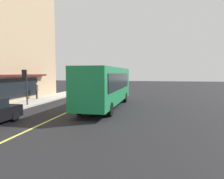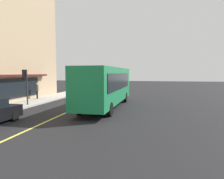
% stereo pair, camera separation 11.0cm
% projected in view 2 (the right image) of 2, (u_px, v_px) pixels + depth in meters
% --- Properties ---
extents(ground, '(120.00, 120.00, 0.00)m').
position_uv_depth(ground, '(81.00, 106.00, 18.59)').
color(ground, black).
extents(sidewalk, '(80.00, 3.01, 0.15)m').
position_uv_depth(sidewalk, '(27.00, 103.00, 19.73)').
color(sidewalk, '#B2ADA3').
rests_on(sidewalk, ground).
extents(lane_centre_stripe, '(36.00, 0.16, 0.01)m').
position_uv_depth(lane_centre_stripe, '(81.00, 106.00, 18.59)').
color(lane_centre_stripe, '#D8D14C').
rests_on(lane_centre_stripe, ground).
extents(bus, '(11.17, 2.75, 3.50)m').
position_uv_depth(bus, '(107.00, 85.00, 17.71)').
color(bus, '#197F47').
rests_on(bus, ground).
extents(traffic_light, '(0.30, 0.52, 3.20)m').
position_uv_depth(traffic_light, '(25.00, 79.00, 18.20)').
color(traffic_light, '#2D2D33').
rests_on(traffic_light, sidewalk).
extents(pedestrian_by_curb, '(0.34, 0.34, 1.78)m').
position_uv_depth(pedestrian_by_curb, '(37.00, 89.00, 22.71)').
color(pedestrian_by_curb, black).
rests_on(pedestrian_by_curb, sidewalk).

